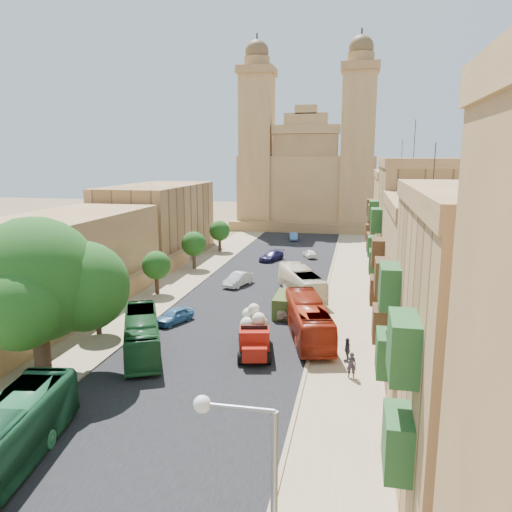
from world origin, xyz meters
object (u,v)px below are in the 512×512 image
at_px(street_tree_b, 156,265).
at_px(bus_red_east, 308,319).
at_px(car_cream, 288,307).
at_px(car_blue_b, 294,236).
at_px(red_truck, 254,332).
at_px(olive_pickup, 286,304).
at_px(car_dkblue, 272,256).
at_px(pedestrian_c, 347,350).
at_px(car_white_b, 310,254).
at_px(street_tree_d, 220,231).
at_px(bus_green_north, 142,334).
at_px(street_tree_c, 194,244).
at_px(car_white_a, 238,279).
at_px(bus_green_south, 0,444).
at_px(pedestrian_a, 351,365).
at_px(church, 308,179).
at_px(streetlamp, 255,512).
at_px(car_blue_a, 174,316).
at_px(bus_cream_east, 301,283).
at_px(ficus_tree, 38,284).
at_px(street_tree_a, 97,294).

relative_size(street_tree_b, bus_red_east, 0.42).
bearing_deg(car_cream, car_blue_b, -95.92).
height_order(street_tree_b, red_truck, street_tree_b).
height_order(olive_pickup, car_blue_b, olive_pickup).
xyz_separation_m(car_dkblue, pedestrian_c, (10.90, -32.62, 0.23)).
distance_m(red_truck, car_white_b, 35.31).
height_order(street_tree_d, bus_green_north, street_tree_d).
bearing_deg(street_tree_c, car_white_a, -43.87).
xyz_separation_m(street_tree_d, bus_green_south, (4.93, -53.50, -1.58)).
distance_m(car_blue_b, pedestrian_a, 53.79).
xyz_separation_m(bus_green_south, pedestrian_a, (15.01, 13.24, -0.68)).
height_order(church, street_tree_d, church).
bearing_deg(olive_pickup, streetlamp, -83.36).
height_order(street_tree_d, bus_red_east, street_tree_d).
xyz_separation_m(bus_red_east, car_dkblue, (-7.78, 28.42, -0.84)).
height_order(olive_pickup, car_blue_a, olive_pickup).
xyz_separation_m(street_tree_b, car_cream, (14.19, -4.15, -2.34)).
bearing_deg(car_white_b, bus_red_east, 73.56).
relative_size(church, car_dkblue, 8.11).
distance_m(street_tree_d, bus_red_east, 37.44).
xyz_separation_m(bus_green_south, car_white_a, (2.49, 34.37, -0.82)).
relative_size(bus_cream_east, car_dkblue, 2.25).
bearing_deg(pedestrian_a, car_dkblue, -74.95).
height_order(ficus_tree, streetlamp, ficus_tree).
bearing_deg(bus_cream_east, pedestrian_a, 83.39).
xyz_separation_m(car_white_a, car_blue_b, (2.08, 31.64, -0.09)).
bearing_deg(bus_red_east, red_truck, 32.85).
distance_m(olive_pickup, car_dkblue, 23.46).
xyz_separation_m(olive_pickup, bus_green_south, (-9.07, -25.50, 0.65)).
relative_size(street_tree_b, pedestrian_a, 2.61).
relative_size(church, ficus_tree, 3.50).
bearing_deg(streetlamp, church, 94.87).
height_order(church, bus_red_east, church).
bearing_deg(car_blue_a, church, 109.10).
bearing_deg(streetlamp, pedestrian_c, 85.12).
relative_size(ficus_tree, car_cream, 2.15).
distance_m(street_tree_b, bus_green_south, 29.95).
height_order(street_tree_a, pedestrian_c, street_tree_a).
height_order(street_tree_d, car_white_b, street_tree_d).
bearing_deg(ficus_tree, streetlamp, -43.06).
bearing_deg(street_tree_c, bus_green_north, -79.44).
bearing_deg(car_dkblue, car_white_b, 53.67).
xyz_separation_m(street_tree_b, bus_green_south, (4.93, -29.50, -1.47)).
bearing_deg(car_white_b, ficus_tree, 51.09).
xyz_separation_m(car_cream, car_dkblue, (-5.46, 23.00, -0.02)).
height_order(ficus_tree, bus_green_north, ficus_tree).
xyz_separation_m(bus_green_south, car_blue_b, (4.57, 66.01, -0.91)).
height_order(bus_green_south, bus_green_north, bus_green_south).
bearing_deg(car_blue_b, ficus_tree, -107.26).
bearing_deg(streetlamp, pedestrian_a, 83.59).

